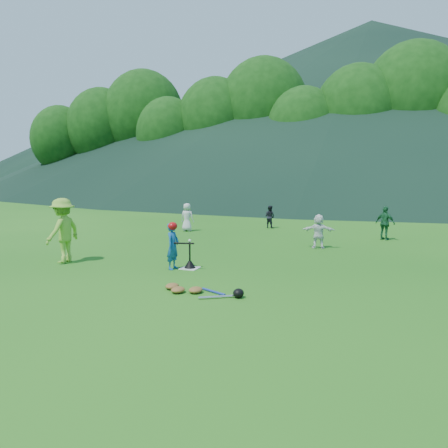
% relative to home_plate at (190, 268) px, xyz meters
% --- Properties ---
extents(ground, '(120.00, 120.00, 0.00)m').
position_rel_home_plate_xyz_m(ground, '(0.00, 0.00, -0.01)').
color(ground, '#195A14').
rests_on(ground, ground).
extents(home_plate, '(0.45, 0.45, 0.02)m').
position_rel_home_plate_xyz_m(home_plate, '(0.00, 0.00, 0.00)').
color(home_plate, silver).
rests_on(home_plate, ground).
extents(baseball, '(0.08, 0.08, 0.08)m').
position_rel_home_plate_xyz_m(baseball, '(0.00, 0.00, 0.73)').
color(baseball, white).
rests_on(baseball, batting_tee).
extents(batter_child, '(0.30, 0.45, 1.20)m').
position_rel_home_plate_xyz_m(batter_child, '(-0.38, -0.21, 0.59)').
color(batter_child, '#154E90').
rests_on(batter_child, ground).
extents(adult_coach, '(0.69, 1.17, 1.80)m').
position_rel_home_plate_xyz_m(adult_coach, '(-3.63, -0.52, 0.89)').
color(adult_coach, '#82B936').
rests_on(adult_coach, ground).
extents(fielder_a, '(0.60, 0.40, 1.20)m').
position_rel_home_plate_xyz_m(fielder_a, '(-3.29, 6.67, 0.59)').
color(fielder_a, silver).
rests_on(fielder_a, ground).
extents(fielder_b, '(0.58, 0.51, 1.02)m').
position_rel_home_plate_xyz_m(fielder_b, '(-0.26, 9.00, 0.50)').
color(fielder_b, black).
rests_on(fielder_b, ground).
extents(fielder_c, '(0.80, 0.60, 1.26)m').
position_rel_home_plate_xyz_m(fielder_c, '(4.68, 7.05, 0.62)').
color(fielder_c, '#1A5830').
rests_on(fielder_c, ground).
extents(fielder_d, '(1.09, 0.48, 1.14)m').
position_rel_home_plate_xyz_m(fielder_d, '(2.65, 4.34, 0.56)').
color(fielder_d, white).
rests_on(fielder_d, ground).
extents(batting_tee, '(0.30, 0.30, 0.68)m').
position_rel_home_plate_xyz_m(batting_tee, '(0.00, 0.00, 0.12)').
color(batting_tee, black).
rests_on(batting_tee, home_plate).
extents(batter_gear, '(0.73, 0.26, 0.56)m').
position_rel_home_plate_xyz_m(batter_gear, '(-0.36, -0.21, 1.08)').
color(batter_gear, '#AD0B0F').
rests_on(batter_gear, ground).
extents(equipment_pile, '(1.80, 0.74, 0.19)m').
position_rel_home_plate_xyz_m(equipment_pile, '(1.12, -2.09, 0.06)').
color(equipment_pile, olive).
rests_on(equipment_pile, ground).
extents(outfield_fence, '(70.07, 0.08, 1.33)m').
position_rel_home_plate_xyz_m(outfield_fence, '(0.00, 28.00, 0.69)').
color(outfield_fence, gray).
rests_on(outfield_fence, ground).
extents(tree_line, '(70.04, 11.40, 14.82)m').
position_rel_home_plate_xyz_m(tree_line, '(0.20, 33.83, 8.20)').
color(tree_line, '#382314').
rests_on(tree_line, ground).
extents(distant_hills, '(155.00, 140.00, 32.00)m').
position_rel_home_plate_xyz_m(distant_hills, '(-7.63, 81.81, 14.97)').
color(distant_hills, black).
rests_on(distant_hills, ground).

